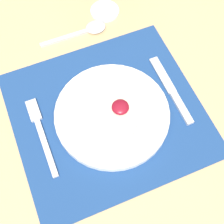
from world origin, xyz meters
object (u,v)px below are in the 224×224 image
object	(u,v)px
fork	(41,131)
knife	(173,94)
dinner_plate	(113,113)
spoon	(89,29)

from	to	relation	value
fork	knife	size ratio (longest dim) A/B	1.00
dinner_plate	knife	size ratio (longest dim) A/B	1.34
fork	knife	world-z (taller)	knife
fork	spoon	distance (m)	0.29
dinner_plate	spoon	xyz separation A→B (m)	(0.04, 0.24, -0.01)
spoon	fork	bearing A→B (deg)	-135.28
dinner_plate	spoon	bearing A→B (deg)	81.44
dinner_plate	knife	world-z (taller)	dinner_plate
dinner_plate	spoon	distance (m)	0.25
dinner_plate	fork	xyz separation A→B (m)	(-0.16, 0.02, -0.01)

